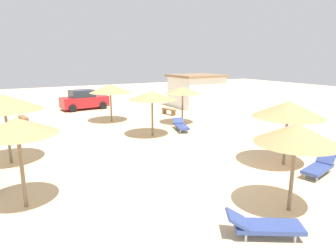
{
  "coord_description": "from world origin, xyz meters",
  "views": [
    {
      "loc": [
        -6.78,
        -9.16,
        4.43
      ],
      "look_at": [
        0.0,
        3.0,
        1.2
      ],
      "focal_mm": 31.34,
      "sensor_mm": 36.0,
      "label": 1
    }
  ],
  "objects_px": {
    "parasol_6": "(110,89)",
    "parasol_0": "(296,134)",
    "lounger_5": "(181,125)",
    "bench_0": "(169,110)",
    "parasol_5": "(183,90)",
    "beach_cabana": "(196,90)",
    "lounger_1": "(319,167)",
    "parked_car": "(84,100)",
    "parasol_7": "(152,96)",
    "parasol_1": "(288,110)",
    "parasol_8": "(17,127)",
    "lounger_0": "(263,225)",
    "parasol_2": "(4,102)",
    "bench_1": "(23,119)"
  },
  "relations": [
    {
      "from": "parasol_7",
      "to": "lounger_5",
      "type": "xyz_separation_m",
      "value": [
        2.15,
        0.35,
        -2.04
      ]
    },
    {
      "from": "parasol_0",
      "to": "lounger_1",
      "type": "height_order",
      "value": "parasol_0"
    },
    {
      "from": "parasol_6",
      "to": "lounger_5",
      "type": "bearing_deg",
      "value": -57.86
    },
    {
      "from": "parasol_2",
      "to": "beach_cabana",
      "type": "height_order",
      "value": "parasol_2"
    },
    {
      "from": "parasol_1",
      "to": "parasol_7",
      "type": "xyz_separation_m",
      "value": [
        -2.78,
        7.0,
        -0.02
      ]
    },
    {
      "from": "parasol_5",
      "to": "bench_1",
      "type": "bearing_deg",
      "value": 151.02
    },
    {
      "from": "parasol_0",
      "to": "parked_car",
      "type": "relative_size",
      "value": 0.64
    },
    {
      "from": "parasol_6",
      "to": "parasol_1",
      "type": "bearing_deg",
      "value": -73.47
    },
    {
      "from": "lounger_1",
      "to": "bench_0",
      "type": "xyz_separation_m",
      "value": [
        0.97,
        13.67,
        0.02
      ]
    },
    {
      "from": "bench_1",
      "to": "parked_car",
      "type": "bearing_deg",
      "value": 37.16
    },
    {
      "from": "parked_car",
      "to": "beach_cabana",
      "type": "relative_size",
      "value": 0.94
    },
    {
      "from": "parasol_1",
      "to": "parasol_8",
      "type": "distance_m",
      "value": 9.97
    },
    {
      "from": "parasol_6",
      "to": "lounger_0",
      "type": "relative_size",
      "value": 1.48
    },
    {
      "from": "lounger_5",
      "to": "bench_0",
      "type": "height_order",
      "value": "lounger_5"
    },
    {
      "from": "parasol_2",
      "to": "parked_car",
      "type": "height_order",
      "value": "parasol_2"
    },
    {
      "from": "parasol_8",
      "to": "parked_car",
      "type": "xyz_separation_m",
      "value": [
        5.84,
        16.82,
        -1.68
      ]
    },
    {
      "from": "bench_1",
      "to": "parasol_5",
      "type": "bearing_deg",
      "value": -28.98
    },
    {
      "from": "parasol_5",
      "to": "lounger_5",
      "type": "xyz_separation_m",
      "value": [
        -1.11,
        -1.6,
        -2.0
      ]
    },
    {
      "from": "parasol_2",
      "to": "beach_cabana",
      "type": "bearing_deg",
      "value": 29.27
    },
    {
      "from": "parasol_5",
      "to": "parasol_7",
      "type": "xyz_separation_m",
      "value": [
        -3.26,
        -1.95,
        0.04
      ]
    },
    {
      "from": "parasol_2",
      "to": "parasol_5",
      "type": "relative_size",
      "value": 1.17
    },
    {
      "from": "lounger_1",
      "to": "lounger_5",
      "type": "bearing_deg",
      "value": 95.86
    },
    {
      "from": "parasol_6",
      "to": "bench_0",
      "type": "height_order",
      "value": "parasol_6"
    },
    {
      "from": "parasol_8",
      "to": "parked_car",
      "type": "bearing_deg",
      "value": 70.84
    },
    {
      "from": "lounger_0",
      "to": "lounger_1",
      "type": "distance_m",
      "value": 5.36
    },
    {
      "from": "parasol_7",
      "to": "bench_0",
      "type": "distance_m",
      "value": 6.9
    },
    {
      "from": "parasol_0",
      "to": "parasol_1",
      "type": "bearing_deg",
      "value": 41.95
    },
    {
      "from": "parasol_5",
      "to": "parasol_8",
      "type": "distance_m",
      "value": 12.86
    },
    {
      "from": "parasol_7",
      "to": "lounger_1",
      "type": "bearing_deg",
      "value": -70.09
    },
    {
      "from": "parasol_1",
      "to": "lounger_1",
      "type": "height_order",
      "value": "parasol_1"
    },
    {
      "from": "parasol_6",
      "to": "lounger_1",
      "type": "relative_size",
      "value": 1.48
    },
    {
      "from": "bench_0",
      "to": "lounger_5",
      "type": "bearing_deg",
      "value": -111.01
    },
    {
      "from": "parasol_8",
      "to": "bench_0",
      "type": "bearing_deg",
      "value": 44.4
    },
    {
      "from": "parasol_1",
      "to": "parasol_8",
      "type": "height_order",
      "value": "parasol_8"
    },
    {
      "from": "lounger_5",
      "to": "beach_cabana",
      "type": "height_order",
      "value": "beach_cabana"
    },
    {
      "from": "parasol_2",
      "to": "parasol_8",
      "type": "height_order",
      "value": "parasol_2"
    },
    {
      "from": "parasol_6",
      "to": "parasol_0",
      "type": "bearing_deg",
      "value": -87.91
    },
    {
      "from": "lounger_5",
      "to": "bench_1",
      "type": "relative_size",
      "value": 1.3
    },
    {
      "from": "parasol_0",
      "to": "parasol_5",
      "type": "xyz_separation_m",
      "value": [
        3.52,
        11.68,
        -0.05
      ]
    },
    {
      "from": "bench_0",
      "to": "lounger_1",
      "type": "bearing_deg",
      "value": -94.07
    },
    {
      "from": "parasol_0",
      "to": "lounger_0",
      "type": "relative_size",
      "value": 1.35
    },
    {
      "from": "parasol_2",
      "to": "lounger_1",
      "type": "bearing_deg",
      "value": -34.96
    },
    {
      "from": "parasol_0",
      "to": "lounger_5",
      "type": "bearing_deg",
      "value": 76.56
    },
    {
      "from": "bench_0",
      "to": "beach_cabana",
      "type": "bearing_deg",
      "value": 29.43
    },
    {
      "from": "parked_car",
      "to": "parasol_7",
      "type": "bearing_deg",
      "value": -83.59
    },
    {
      "from": "bench_1",
      "to": "parasol_1",
      "type": "bearing_deg",
      "value": -57.36
    },
    {
      "from": "parasol_8",
      "to": "lounger_1",
      "type": "relative_size",
      "value": 1.41
    },
    {
      "from": "parasol_1",
      "to": "parasol_5",
      "type": "bearing_deg",
      "value": 86.93
    },
    {
      "from": "parasol_5",
      "to": "parked_car",
      "type": "distance_m",
      "value": 10.36
    },
    {
      "from": "lounger_0",
      "to": "beach_cabana",
      "type": "distance_m",
      "value": 20.69
    }
  ]
}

